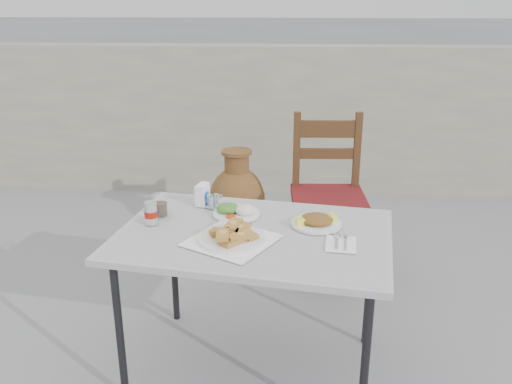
# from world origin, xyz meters

# --- Properties ---
(ground) EXTENTS (80.00, 80.00, 0.00)m
(ground) POSITION_xyz_m (0.00, 0.00, 0.00)
(ground) COLOR slate
(ground) RESTS_ON ground
(cafe_table) EXTENTS (1.20, 0.91, 0.67)m
(cafe_table) POSITION_xyz_m (0.04, 0.10, 0.62)
(cafe_table) COLOR black
(cafe_table) RESTS_ON ground
(pide_plate) EXTENTS (0.41, 0.41, 0.06)m
(pide_plate) POSITION_xyz_m (-0.04, 0.01, 0.70)
(pide_plate) COLOR white
(pide_plate) RESTS_ON cafe_table
(salad_rice_plate) EXTENTS (0.21, 0.21, 0.05)m
(salad_rice_plate) POSITION_xyz_m (-0.05, 0.27, 0.69)
(salad_rice_plate) COLOR white
(salad_rice_plate) RESTS_ON cafe_table
(salad_chopped_plate) EXTENTS (0.21, 0.21, 0.05)m
(salad_chopped_plate) POSITION_xyz_m (0.30, 0.18, 0.69)
(salad_chopped_plate) COLOR white
(salad_chopped_plate) RESTS_ON cafe_table
(soda_can) EXTENTS (0.05, 0.05, 0.10)m
(soda_can) POSITION_xyz_m (-0.39, 0.15, 0.72)
(soda_can) COLOR silver
(soda_can) RESTS_ON cafe_table
(cola_glass) EXTENTS (0.07, 0.07, 0.10)m
(cola_glass) POSITION_xyz_m (-0.37, 0.25, 0.71)
(cola_glass) COLOR white
(cola_glass) RESTS_ON cafe_table
(napkin_holder) EXTENTS (0.07, 0.09, 0.10)m
(napkin_holder) POSITION_xyz_m (-0.21, 0.39, 0.72)
(napkin_holder) COLOR white
(napkin_holder) RESTS_ON cafe_table
(condiment_caddy) EXTENTS (0.11, 0.10, 0.06)m
(condiment_caddy) POSITION_xyz_m (-0.15, 0.36, 0.69)
(condiment_caddy) COLOR silver
(condiment_caddy) RESTS_ON cafe_table
(cutlery_napkin) EXTENTS (0.13, 0.17, 0.01)m
(cutlery_napkin) POSITION_xyz_m (0.39, 0.01, 0.67)
(cutlery_napkin) COLOR white
(cutlery_napkin) RESTS_ON cafe_table
(chair) EXTENTS (0.43, 0.43, 0.94)m
(chair) POSITION_xyz_m (0.41, 1.05, 0.49)
(chair) COLOR #341D0E
(chair) RESTS_ON ground
(terracotta_urn) EXTENTS (0.37, 0.37, 0.65)m
(terracotta_urn) POSITION_xyz_m (-0.15, 1.37, 0.30)
(terracotta_urn) COLOR brown
(terracotta_urn) RESTS_ON ground
(back_wall) EXTENTS (6.00, 0.25, 1.20)m
(back_wall) POSITION_xyz_m (0.00, 2.50, 0.60)
(back_wall) COLOR #9E9883
(back_wall) RESTS_ON ground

